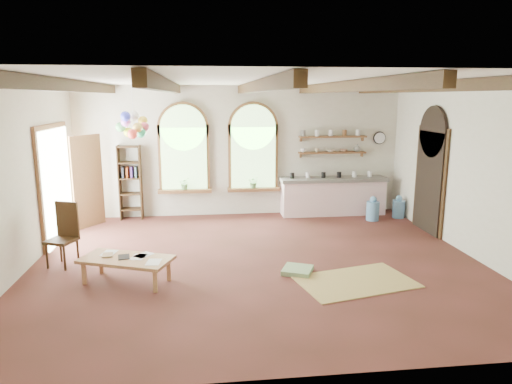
{
  "coord_description": "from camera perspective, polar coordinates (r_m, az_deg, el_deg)",
  "views": [
    {
      "loc": [
        -0.94,
        -7.77,
        2.93
      ],
      "look_at": [
        0.04,
        0.6,
        1.17
      ],
      "focal_mm": 32.0,
      "sensor_mm": 36.0,
      "label": 1
    }
  ],
  "objects": [
    {
      "name": "floor",
      "position": [
        8.36,
        0.21,
        -8.71
      ],
      "size": [
        8.0,
        8.0,
        0.0
      ],
      "primitive_type": "plane",
      "color": "brown",
      "rests_on": "ground"
    },
    {
      "name": "ceiling_beams",
      "position": [
        7.83,
        0.22,
        13.07
      ],
      "size": [
        6.2,
        6.8,
        0.18
      ],
      "primitive_type": null,
      "color": "#3E2613",
      "rests_on": "ceiling"
    },
    {
      "name": "window_left",
      "position": [
        11.28,
        -9.0,
        5.07
      ],
      "size": [
        1.3,
        0.28,
        2.2
      ],
      "color": "brown",
      "rests_on": "floor"
    },
    {
      "name": "window_right",
      "position": [
        11.34,
        -0.35,
        5.25
      ],
      "size": [
        1.3,
        0.28,
        2.2
      ],
      "color": "brown",
      "rests_on": "floor"
    },
    {
      "name": "left_doorway",
      "position": [
        10.19,
        -23.75,
        0.75
      ],
      "size": [
        0.1,
        1.9,
        2.5
      ],
      "primitive_type": "cube",
      "color": "brown",
      "rests_on": "floor"
    },
    {
      "name": "right_doorway",
      "position": [
        10.64,
        20.82,
        1.14
      ],
      "size": [
        0.1,
        1.3,
        2.4
      ],
      "primitive_type": "cube",
      "color": "black",
      "rests_on": "floor"
    },
    {
      "name": "kitchen_counter",
      "position": [
        11.7,
        9.56,
        -0.46
      ],
      "size": [
        2.68,
        0.62,
        0.94
      ],
      "color": "silver",
      "rests_on": "floor"
    },
    {
      "name": "wall_shelf_lower",
      "position": [
        11.69,
        9.5,
        4.88
      ],
      "size": [
        1.7,
        0.24,
        0.04
      ],
      "primitive_type": "cube",
      "color": "brown",
      "rests_on": "wall_back"
    },
    {
      "name": "wall_shelf_upper",
      "position": [
        11.65,
        9.57,
        6.83
      ],
      "size": [
        1.7,
        0.24,
        0.04
      ],
      "primitive_type": "cube",
      "color": "brown",
      "rests_on": "wall_back"
    },
    {
      "name": "wall_clock",
      "position": [
        12.13,
        15.19,
        6.54
      ],
      "size": [
        0.32,
        0.04,
        0.32
      ],
      "primitive_type": "cylinder",
      "rotation": [
        1.57,
        0.0,
        0.0
      ],
      "color": "black",
      "rests_on": "wall_back"
    },
    {
      "name": "bookshelf",
      "position": [
        11.41,
        -15.44,
        1.14
      ],
      "size": [
        0.53,
        0.32,
        1.8
      ],
      "color": "#3E2613",
      "rests_on": "floor"
    },
    {
      "name": "coffee_table",
      "position": [
        7.65,
        -15.92,
        -8.25
      ],
      "size": [
        1.59,
        1.15,
        0.41
      ],
      "color": "tan",
      "rests_on": "floor"
    },
    {
      "name": "side_chair",
      "position": [
        8.77,
        -22.97,
        -6.45
      ],
      "size": [
        0.58,
        0.58,
        1.12
      ],
      "color": "#3E2613",
      "rests_on": "floor"
    },
    {
      "name": "floor_mat",
      "position": [
        7.67,
        12.36,
        -10.87
      ],
      "size": [
        2.03,
        1.51,
        0.02
      ],
      "primitive_type": "cube",
      "rotation": [
        0.0,
        0.0,
        0.23
      ],
      "color": "tan",
      "rests_on": "floor"
    },
    {
      "name": "floor_cushion",
      "position": [
        7.89,
        5.21,
        -9.72
      ],
      "size": [
        0.63,
        0.63,
        0.08
      ],
      "primitive_type": "cube",
      "rotation": [
        0.0,
        0.0,
        -0.42
      ],
      "color": "gray",
      "rests_on": "floor"
    },
    {
      "name": "water_jug_a",
      "position": [
        11.35,
        14.39,
        -2.18
      ],
      "size": [
        0.31,
        0.31,
        0.59
      ],
      "color": "#5C93C6",
      "rests_on": "floor"
    },
    {
      "name": "water_jug_b",
      "position": [
        11.77,
        17.39,
        -1.93
      ],
      "size": [
        0.29,
        0.29,
        0.56
      ],
      "color": "#5C93C6",
      "rests_on": "floor"
    },
    {
      "name": "balloon_cluster",
      "position": [
        10.2,
        -15.09,
        8.03
      ],
      "size": [
        0.72,
        0.76,
        1.14
      ],
      "color": "silver",
      "rests_on": "floor"
    },
    {
      "name": "table_book",
      "position": [
        7.83,
        -18.67,
        -7.52
      ],
      "size": [
        0.18,
        0.25,
        0.02
      ],
      "primitive_type": "imported",
      "rotation": [
        0.0,
        0.0,
        0.1
      ],
      "color": "olive",
      "rests_on": "coffee_table"
    },
    {
      "name": "tablet",
      "position": [
        7.66,
        -16.19,
        -7.8
      ],
      "size": [
        0.22,
        0.28,
        0.01
      ],
      "primitive_type": "cube",
      "rotation": [
        0.0,
        0.0,
        0.19
      ],
      "color": "black",
      "rests_on": "coffee_table"
    },
    {
      "name": "potted_plant_left",
      "position": [
        11.29,
        -8.9,
        1.06
      ],
      "size": [
        0.27,
        0.23,
        0.3
      ],
      "primitive_type": "imported",
      "color": "#598C4C",
      "rests_on": "window_left"
    },
    {
      "name": "potted_plant_right",
      "position": [
        11.35,
        -0.29,
        1.26
      ],
      "size": [
        0.27,
        0.23,
        0.3
      ],
      "primitive_type": "imported",
      "color": "#598C4C",
      "rests_on": "window_right"
    },
    {
      "name": "shelf_cup_a",
      "position": [
        11.5,
        5.9,
        5.21
      ],
      "size": [
        0.12,
        0.1,
        0.1
      ],
      "primitive_type": "imported",
      "color": "white",
      "rests_on": "wall_shelf_lower"
    },
    {
      "name": "shelf_cup_b",
      "position": [
        11.58,
        7.6,
        5.2
      ],
      "size": [
        0.1,
        0.1,
        0.09
      ],
      "primitive_type": "imported",
      "color": "beige",
      "rests_on": "wall_shelf_lower"
    },
    {
      "name": "shelf_bowl_a",
      "position": [
        11.67,
        9.27,
        5.11
      ],
      "size": [
        0.22,
        0.22,
        0.05
      ],
      "primitive_type": "imported",
      "color": "beige",
      "rests_on": "wall_shelf_lower"
    },
    {
      "name": "shelf_bowl_b",
      "position": [
        11.77,
        10.92,
        5.12
      ],
      "size": [
        0.2,
        0.2,
        0.06
      ],
      "primitive_type": "imported",
      "color": "#8C664C",
      "rests_on": "wall_shelf_lower"
    },
    {
      "name": "shelf_vase",
      "position": [
        11.87,
        12.55,
        5.43
      ],
      "size": [
        0.18,
        0.18,
        0.19
      ],
      "primitive_type": "imported",
      "color": "slate",
      "rests_on": "wall_shelf_lower"
    }
  ]
}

